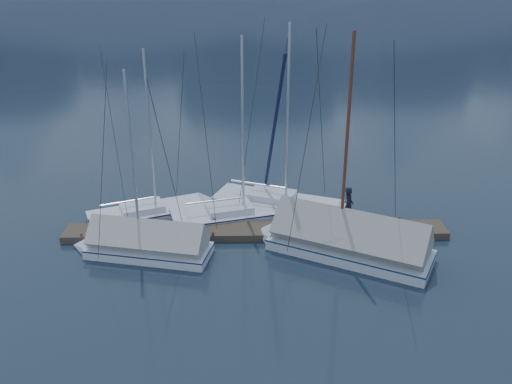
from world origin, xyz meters
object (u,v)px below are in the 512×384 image
sailboat_open_left (166,211)px  sailboat_open_right (296,207)px  sailboat_covered_far (138,245)px  sailboat_covered_near (336,241)px  person (349,205)px  sailboat_open_mid (254,213)px

sailboat_open_left → sailboat_open_right: 6.71m
sailboat_open_left → sailboat_covered_far: bearing=-99.2°
sailboat_covered_near → person: (0.90, 2.17, 0.74)m
sailboat_open_right → sailboat_covered_far: bearing=-149.3°
sailboat_open_left → sailboat_open_mid: 4.51m
sailboat_covered_far → sailboat_open_right: bearing=30.7°
sailboat_open_mid → sailboat_open_right: size_ratio=0.95×
sailboat_covered_near → sailboat_covered_far: (-8.76, 0.01, -0.09)m
sailboat_open_left → sailboat_covered_near: (8.09, -4.11, 0.37)m
sailboat_open_left → person: size_ratio=4.92×
sailboat_covered_far → sailboat_covered_near: bearing=-0.1°
sailboat_open_left → sailboat_open_right: (6.70, 0.28, 0.02)m
sailboat_open_mid → person: (4.49, -1.58, 1.10)m
person → sailboat_open_mid: bearing=77.4°
sailboat_open_left → sailboat_covered_far: size_ratio=1.03×
sailboat_open_right → sailboat_covered_near: bearing=-72.4°
sailboat_open_right → sailboat_covered_near: (1.39, -4.39, 0.35)m
sailboat_open_left → sailboat_covered_far: (-0.67, -4.10, 0.28)m
sailboat_open_mid → sailboat_covered_far: (-5.16, -3.75, 0.26)m
sailboat_open_right → sailboat_covered_far: 8.57m
sailboat_open_mid → sailboat_covered_near: bearing=-46.2°
sailboat_covered_far → person: (9.65, 2.17, 0.83)m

